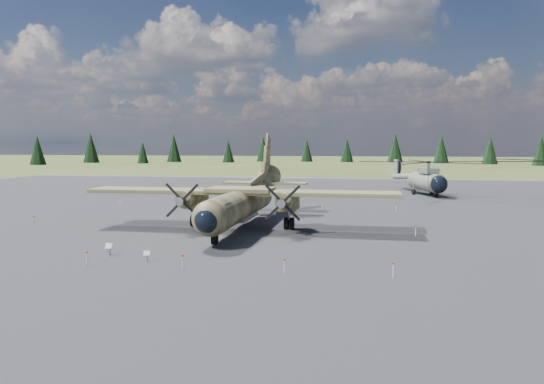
# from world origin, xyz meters

# --- Properties ---
(ground) EXTENTS (500.00, 500.00, 0.00)m
(ground) POSITION_xyz_m (0.00, 0.00, 0.00)
(ground) COLOR brown
(ground) RESTS_ON ground
(apron) EXTENTS (120.00, 120.00, 0.04)m
(apron) POSITION_xyz_m (0.00, 10.00, 0.00)
(apron) COLOR #56565A
(apron) RESTS_ON ground
(transport_plane) EXTENTS (26.76, 24.36, 8.85)m
(transport_plane) POSITION_xyz_m (2.07, 2.26, 2.54)
(transport_plane) COLOR #363C20
(transport_plane) RESTS_ON ground
(helicopter_near) EXTENTS (24.04, 24.38, 4.82)m
(helicopter_near) POSITION_xyz_m (21.23, 33.96, 3.42)
(helicopter_near) COLOR gray
(helicopter_near) RESTS_ON ground
(info_placard_left) EXTENTS (0.54, 0.30, 0.80)m
(info_placard_left) POSITION_xyz_m (-4.03, -10.61, 0.54)
(info_placard_left) COLOR gray
(info_placard_left) RESTS_ON ground
(info_placard_right) EXTENTS (0.43, 0.19, 0.67)m
(info_placard_right) POSITION_xyz_m (-0.87, -11.92, 0.44)
(info_placard_right) COLOR gray
(info_placard_right) RESTS_ON ground
(barrier_fence) EXTENTS (33.12, 29.62, 0.85)m
(barrier_fence) POSITION_xyz_m (-0.46, -0.08, 0.51)
(barrier_fence) COLOR silver
(barrier_fence) RESTS_ON ground
(treeline) EXTENTS (334.51, 338.25, 10.93)m
(treeline) POSITION_xyz_m (4.43, 2.66, 4.82)
(treeline) COLOR black
(treeline) RESTS_ON ground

